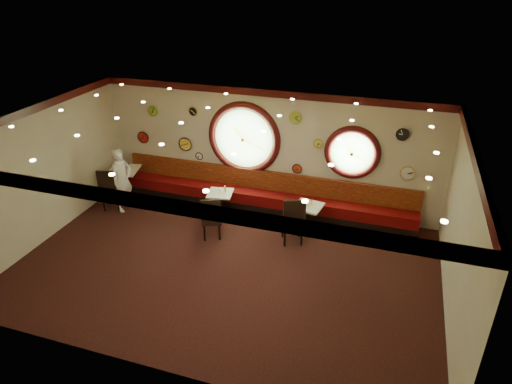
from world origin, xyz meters
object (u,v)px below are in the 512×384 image
at_px(condiment_b_salt, 218,189).
at_px(waiter, 122,180).
at_px(condiment_c_salt, 307,202).
at_px(condiment_b_pepper, 220,191).
at_px(condiment_a_pepper, 123,167).
at_px(condiment_a_bottle, 128,166).
at_px(condiment_c_bottle, 311,202).
at_px(condiment_a_salt, 122,166).
at_px(table_c, 308,215).
at_px(chair_b, 211,216).
at_px(chair_a, 110,187).
at_px(chair_c, 293,218).
at_px(condiment_b_bottle, 225,189).
at_px(condiment_c_pepper, 308,205).
at_px(table_a, 125,179).
at_px(table_b, 220,201).

xyz_separation_m(condiment_b_salt, waiter, (-2.48, -0.54, 0.13)).
height_order(condiment_c_salt, condiment_b_pepper, condiment_c_salt).
bearing_deg(condiment_a_pepper, condiment_a_bottle, 11.64).
height_order(condiment_b_pepper, condiment_c_bottle, condiment_c_bottle).
distance_m(condiment_a_salt, condiment_b_salt, 2.95).
bearing_deg(condiment_b_pepper, condiment_a_pepper, 175.29).
xyz_separation_m(condiment_b_salt, condiment_c_bottle, (2.46, -0.08, 0.05)).
xyz_separation_m(table_c, chair_b, (-2.10, -1.06, 0.19)).
height_order(chair_a, condiment_c_bottle, chair_a).
height_order(chair_c, condiment_c_salt, chair_c).
bearing_deg(chair_b, condiment_a_pepper, 133.23).
xyz_separation_m(chair_a, condiment_b_bottle, (2.98, 0.69, 0.08)).
bearing_deg(condiment_b_pepper, condiment_c_pepper, -1.71).
bearing_deg(condiment_b_pepper, table_a, 175.49).
height_order(condiment_b_salt, condiment_a_bottle, condiment_a_bottle).
distance_m(chair_c, condiment_b_pepper, 2.22).
relative_size(chair_b, condiment_b_bottle, 4.11).
xyz_separation_m(table_a, condiment_b_salt, (2.86, -0.13, 0.20)).
bearing_deg(condiment_a_pepper, chair_c, -10.51).
xyz_separation_m(chair_c, waiter, (-4.68, 0.27, 0.17)).
relative_size(table_c, waiter, 0.43).
height_order(condiment_b_pepper, condiment_a_bottle, condiment_a_bottle).
bearing_deg(condiment_a_bottle, condiment_c_salt, -2.74).
xyz_separation_m(table_a, chair_b, (3.16, -1.31, 0.10)).
xyz_separation_m(chair_b, condiment_a_bottle, (-3.02, 1.35, 0.30)).
bearing_deg(condiment_b_pepper, table_c, -0.42).
distance_m(table_a, condiment_b_pepper, 2.96).
bearing_deg(condiment_b_salt, table_c, -2.92).
bearing_deg(condiment_a_pepper, table_b, -4.36).
bearing_deg(table_b, chair_b, -79.05).
relative_size(table_c, condiment_c_pepper, 6.73).
xyz_separation_m(condiment_a_salt, condiment_a_pepper, (0.06, -0.03, -0.01)).
relative_size(chair_a, condiment_a_bottle, 4.32).
relative_size(chair_c, condiment_b_pepper, 8.37).
distance_m(chair_a, chair_b, 3.12).
height_order(table_a, condiment_b_salt, table_a).
bearing_deg(condiment_b_bottle, chair_b, -84.96).
distance_m(table_b, condiment_c_bottle, 2.40).
xyz_separation_m(table_a, chair_a, (0.08, -0.82, 0.15)).
relative_size(condiment_b_salt, condiment_c_pepper, 0.93).
distance_m(chair_b, condiment_c_salt, 2.34).
xyz_separation_m(chair_a, condiment_b_pepper, (2.87, 0.59, 0.04)).
xyz_separation_m(condiment_a_pepper, condiment_b_pepper, (2.97, -0.24, -0.16)).
bearing_deg(condiment_a_salt, condiment_c_bottle, -2.60).
xyz_separation_m(table_a, condiment_b_bottle, (3.06, -0.13, 0.23)).
height_order(chair_c, condiment_a_bottle, chair_c).
bearing_deg(waiter, condiment_b_salt, -63.96).
height_order(table_c, chair_c, chair_c).
bearing_deg(chair_b, waiter, 142.73).
height_order(chair_b, condiment_c_salt, chair_b).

